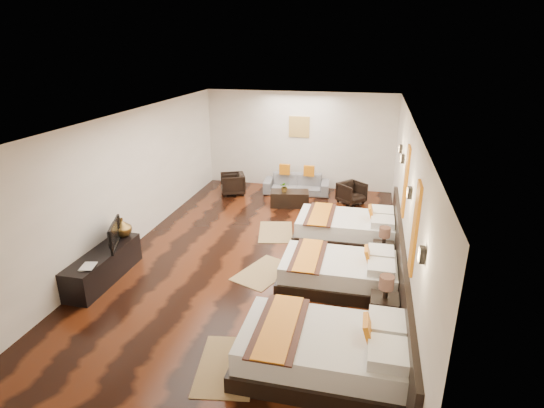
% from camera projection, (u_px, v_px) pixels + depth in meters
% --- Properties ---
extents(floor, '(5.50, 9.50, 0.01)m').
position_uv_depth(floor, '(258.00, 257.00, 8.79)').
color(floor, black).
rests_on(floor, ground).
extents(ceiling, '(5.50, 9.50, 0.01)m').
position_uv_depth(ceiling, '(256.00, 118.00, 7.81)').
color(ceiling, white).
rests_on(ceiling, floor).
extents(back_wall, '(5.50, 0.01, 2.80)m').
position_uv_depth(back_wall, '(299.00, 140.00, 12.64)').
color(back_wall, silver).
rests_on(back_wall, floor).
extents(left_wall, '(0.01, 9.50, 2.80)m').
position_uv_depth(left_wall, '(128.00, 182.00, 8.88)').
color(left_wall, silver).
rests_on(left_wall, floor).
extents(right_wall, '(0.01, 9.50, 2.80)m').
position_uv_depth(right_wall, '(406.00, 202.00, 7.72)').
color(right_wall, silver).
rests_on(right_wall, floor).
extents(headboard_panel, '(0.08, 6.60, 0.90)m').
position_uv_depth(headboard_panel, '(400.00, 271.00, 7.33)').
color(headboard_panel, black).
rests_on(headboard_panel, floor).
extents(bed_near, '(2.28, 1.43, 0.87)m').
position_uv_depth(bed_near, '(326.00, 351.00, 5.65)').
color(bed_near, black).
rests_on(bed_near, floor).
extents(bed_mid, '(2.07, 1.30, 0.79)m').
position_uv_depth(bed_mid, '(340.00, 272.00, 7.66)').
color(bed_mid, black).
rests_on(bed_mid, floor).
extents(bed_far, '(2.18, 1.37, 0.83)m').
position_uv_depth(bed_far, '(347.00, 228.00, 9.44)').
color(bed_far, black).
rests_on(bed_far, floor).
extents(nightstand_a, '(0.42, 0.42, 0.83)m').
position_uv_depth(nightstand_a, '(384.00, 307.00, 6.60)').
color(nightstand_a, black).
rests_on(nightstand_a, floor).
extents(nightstand_b, '(0.40, 0.40, 0.79)m').
position_uv_depth(nightstand_b, '(383.00, 252.00, 8.38)').
color(nightstand_b, black).
rests_on(nightstand_b, floor).
extents(jute_mat_near, '(0.93, 1.31, 0.01)m').
position_uv_depth(jute_mat_near, '(227.00, 366.00, 5.81)').
color(jute_mat_near, '#987A4D').
rests_on(jute_mat_near, floor).
extents(jute_mat_mid, '(1.14, 1.39, 0.01)m').
position_uv_depth(jute_mat_mid, '(264.00, 272.00, 8.18)').
color(jute_mat_mid, '#987A4D').
rests_on(jute_mat_mid, floor).
extents(jute_mat_far, '(0.98, 1.33, 0.01)m').
position_uv_depth(jute_mat_far, '(276.00, 232.00, 9.92)').
color(jute_mat_far, '#987A4D').
rests_on(jute_mat_far, floor).
extents(tv_console, '(0.50, 1.80, 0.55)m').
position_uv_depth(tv_console, '(104.00, 266.00, 7.85)').
color(tv_console, black).
rests_on(tv_console, floor).
extents(tv, '(0.40, 0.81, 0.47)m').
position_uv_depth(tv, '(111.00, 235.00, 7.90)').
color(tv, black).
rests_on(tv, tv_console).
extents(book, '(0.28, 0.34, 0.03)m').
position_uv_depth(book, '(81.00, 267.00, 7.23)').
color(book, black).
rests_on(book, tv_console).
extents(figurine, '(0.37, 0.37, 0.37)m').
position_uv_depth(figurine, '(122.00, 227.00, 8.36)').
color(figurine, brown).
rests_on(figurine, tv_console).
extents(sofa, '(1.90, 0.87, 0.54)m').
position_uv_depth(sofa, '(296.00, 184.00, 12.41)').
color(sofa, slate).
rests_on(sofa, floor).
extents(armchair_left, '(0.86, 0.85, 0.60)m').
position_uv_depth(armchair_left, '(233.00, 184.00, 12.34)').
color(armchair_left, black).
rests_on(armchair_left, floor).
extents(armchair_right, '(0.87, 0.87, 0.57)m').
position_uv_depth(armchair_right, '(352.00, 193.00, 11.64)').
color(armchair_right, black).
rests_on(armchair_right, floor).
extents(coffee_table, '(1.07, 0.67, 0.40)m').
position_uv_depth(coffee_table, '(290.00, 198.00, 11.48)').
color(coffee_table, black).
rests_on(coffee_table, floor).
extents(table_plant, '(0.29, 0.27, 0.28)m').
position_uv_depth(table_plant, '(285.00, 187.00, 11.33)').
color(table_plant, '#2F5B1E').
rests_on(table_plant, coffee_table).
extents(orange_panel_a, '(0.04, 0.40, 1.30)m').
position_uv_depth(orange_panel_a, '(415.00, 229.00, 5.88)').
color(orange_panel_a, '#D86014').
rests_on(orange_panel_a, right_wall).
extents(orange_panel_b, '(0.04, 0.40, 1.30)m').
position_uv_depth(orange_panel_b, '(406.00, 181.00, 7.89)').
color(orange_panel_b, '#D86014').
rests_on(orange_panel_b, right_wall).
extents(sconce_near, '(0.07, 0.12, 0.18)m').
position_uv_depth(sconce_near, '(422.00, 255.00, 4.83)').
color(sconce_near, black).
rests_on(sconce_near, right_wall).
extents(sconce_mid, '(0.07, 0.12, 0.18)m').
position_uv_depth(sconce_mid, '(409.00, 193.00, 6.84)').
color(sconce_mid, black).
rests_on(sconce_mid, right_wall).
extents(sconce_far, '(0.07, 0.12, 0.18)m').
position_uv_depth(sconce_far, '(402.00, 159.00, 8.85)').
color(sconce_far, black).
rests_on(sconce_far, right_wall).
extents(sconce_lounge, '(0.07, 0.12, 0.18)m').
position_uv_depth(sconce_lounge, '(400.00, 149.00, 9.67)').
color(sconce_lounge, black).
rests_on(sconce_lounge, right_wall).
extents(gold_artwork, '(0.60, 0.04, 0.60)m').
position_uv_depth(gold_artwork, '(299.00, 127.00, 12.48)').
color(gold_artwork, '#AD873F').
rests_on(gold_artwork, back_wall).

